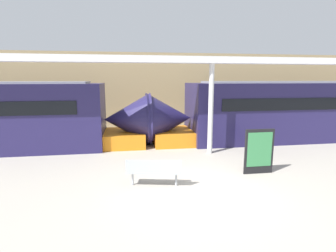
{
  "coord_description": "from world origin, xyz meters",
  "views": [
    {
      "loc": [
        -2.06,
        -7.19,
        3.31
      ],
      "look_at": [
        -0.39,
        3.31,
        1.4
      ],
      "focal_mm": 28.0,
      "sensor_mm": 36.0,
      "label": 1
    }
  ],
  "objects_px": {
    "bench_near": "(154,170)",
    "trash_bin": "(257,144)",
    "train_left": "(304,111)",
    "poster_board": "(259,151)",
    "support_column_near": "(211,110)"
  },
  "relations": [
    {
      "from": "trash_bin",
      "to": "poster_board",
      "type": "height_order",
      "value": "poster_board"
    },
    {
      "from": "train_left",
      "to": "trash_bin",
      "type": "distance_m",
      "value": 5.13
    },
    {
      "from": "train_left",
      "to": "poster_board",
      "type": "height_order",
      "value": "train_left"
    },
    {
      "from": "train_left",
      "to": "support_column_near",
      "type": "xyz_separation_m",
      "value": [
        -6.18,
        -2.16,
        0.46
      ]
    },
    {
      "from": "bench_near",
      "to": "support_column_near",
      "type": "relative_size",
      "value": 0.45
    },
    {
      "from": "bench_near",
      "to": "poster_board",
      "type": "height_order",
      "value": "poster_board"
    },
    {
      "from": "poster_board",
      "to": "support_column_near",
      "type": "relative_size",
      "value": 0.4
    },
    {
      "from": "bench_near",
      "to": "trash_bin",
      "type": "relative_size",
      "value": 1.78
    },
    {
      "from": "bench_near",
      "to": "trash_bin",
      "type": "xyz_separation_m",
      "value": [
        4.84,
        2.75,
        -0.03
      ]
    },
    {
      "from": "poster_board",
      "to": "bench_near",
      "type": "bearing_deg",
      "value": -171.52
    },
    {
      "from": "train_left",
      "to": "trash_bin",
      "type": "height_order",
      "value": "train_left"
    },
    {
      "from": "bench_near",
      "to": "poster_board",
      "type": "bearing_deg",
      "value": 20.32
    },
    {
      "from": "trash_bin",
      "to": "support_column_near",
      "type": "xyz_separation_m",
      "value": [
        -1.96,
        0.58,
        1.48
      ]
    },
    {
      "from": "bench_near",
      "to": "trash_bin",
      "type": "distance_m",
      "value": 5.57
    },
    {
      "from": "bench_near",
      "to": "poster_board",
      "type": "xyz_separation_m",
      "value": [
        3.77,
        0.56,
        0.28
      ]
    }
  ]
}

